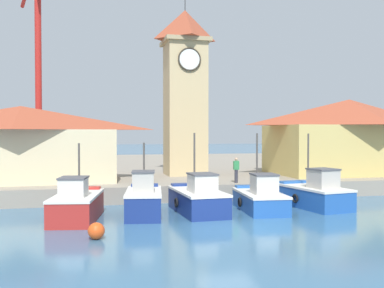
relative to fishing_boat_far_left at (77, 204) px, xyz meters
name	(u,v)px	position (x,y,z in m)	size (l,w,h in m)	color
ground_plane	(227,228)	(6.52, -3.40, -0.77)	(300.00, 300.00, 0.00)	#386689
quay_wharf	(147,169)	(6.52, 24.20, -0.26)	(120.00, 40.00, 1.02)	gray
fishing_boat_far_left	(77,204)	(0.00, 0.00, 0.00)	(2.74, 4.88, 3.71)	#AD2823
fishing_boat_left_outer	(144,200)	(3.29, 0.38, 0.05)	(2.37, 4.39, 3.72)	navy
fishing_boat_left_inner	(198,199)	(6.18, 0.62, -0.01)	(2.38, 4.94, 4.22)	navy
fishing_boat_mid_left	(260,198)	(9.61, 0.46, -0.08)	(2.41, 4.69, 4.20)	#2356A8
fishing_boat_center	(315,194)	(13.02, 0.76, 0.00)	(2.86, 4.79, 4.19)	#2356A8
clock_tower	(185,88)	(7.79, 11.29, 6.89)	(3.42, 3.42, 14.15)	tan
warehouse_left	(21,143)	(-3.71, 8.73, 2.79)	(12.41, 5.55, 4.96)	beige
warehouse_right	(349,136)	(20.68, 9.50, 3.24)	(12.37, 7.17, 5.85)	tan
port_crane_far	(38,86)	(-3.67, 18.76, 7.49)	(3.34, 8.50, 18.96)	maroon
mooring_buoy	(96,231)	(0.85, -4.20, -0.43)	(0.67, 0.67, 0.67)	#E54C19
dock_worker_near_tower	(236,170)	(9.79, 5.02, 1.10)	(0.34, 0.22, 1.62)	#33333D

